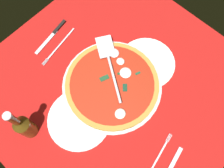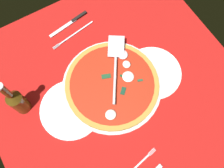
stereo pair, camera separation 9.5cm
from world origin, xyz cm
name	(u,v)px [view 1 (the left image)]	position (x,y,z in cm)	size (l,w,h in cm)	color
ground_plane	(115,87)	(0.00, 0.00, -0.40)	(95.19, 95.19, 0.80)	#AD1512
checker_pattern	(115,87)	(0.00, 0.00, 0.05)	(95.19, 95.19, 0.10)	silver
pizza_pan	(112,85)	(0.51, -0.92, 0.67)	(38.32, 38.32, 1.13)	silver
dinner_plate_left	(147,63)	(-16.02, 2.61, 0.60)	(22.54, 22.54, 1.00)	white
dinner_plate_right	(79,120)	(18.49, -0.55, 0.60)	(23.25, 23.25, 1.00)	white
pizza	(112,84)	(0.33, -0.92, 2.07)	(35.93, 35.93, 2.98)	#B68835
pizza_server	(110,63)	(-4.60, -6.88, 4.54)	(18.72, 26.06, 1.00)	silver
place_setting_near	(56,40)	(1.73, -31.78, 0.46)	(21.15, 14.97, 1.40)	white
place_setting_far	(162,168)	(10.80, 32.28, 0.46)	(20.57, 14.68, 1.40)	white
beer_bottle	(24,126)	(33.26, -10.47, 8.29)	(5.62, 5.62, 22.70)	#4F390F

